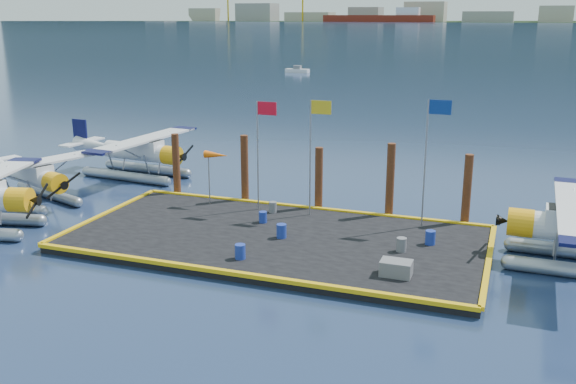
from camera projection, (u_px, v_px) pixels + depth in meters
name	position (u px, v px, depth m)	size (l,w,h in m)	color
ground	(276.00, 243.00, 31.51)	(4000.00, 4000.00, 0.00)	#19284B
dock	(276.00, 240.00, 31.46)	(20.00, 10.00, 0.40)	black
dock_bumpers	(276.00, 234.00, 31.38)	(20.25, 10.25, 0.18)	#E2AF0D
seaplane_b	(33.00, 179.00, 37.81)	(8.93, 9.50, 3.42)	#8E949B
seaplane_c	(140.00, 155.00, 43.76)	(9.44, 10.42, 3.69)	#8E949B
drum_0	(263.00, 217.00, 33.33)	(0.42, 0.42, 0.59)	navy
drum_1	(281.00, 231.00, 31.05)	(0.48, 0.48, 0.68)	navy
drum_2	(401.00, 245.00, 29.26)	(0.46, 0.46, 0.65)	slate
drum_3	(240.00, 252.00, 28.39)	(0.47, 0.47, 0.66)	navy
drum_4	(430.00, 238.00, 30.16)	(0.48, 0.48, 0.67)	navy
drum_5	(273.00, 207.00, 35.02)	(0.42, 0.42, 0.60)	slate
crate	(396.00, 268.00, 26.56)	(1.29, 0.86, 0.65)	slate
flagpole_red	(261.00, 139.00, 34.53)	(1.14, 0.08, 6.00)	gray
flagpole_yellow	(314.00, 140.00, 33.52)	(1.14, 0.08, 6.20)	gray
flagpole_blue	(430.00, 145.00, 31.51)	(1.14, 0.08, 6.50)	gray
windsock	(216.00, 156.00, 35.74)	(1.40, 0.44, 3.12)	gray
piling_0	(176.00, 167.00, 38.65)	(0.44, 0.44, 4.00)	#412112
piling_1	(245.00, 171.00, 37.15)	(0.44, 0.44, 4.20)	#412112
piling_2	(319.00, 181.00, 35.73)	(0.44, 0.44, 3.80)	#412112
piling_3	(390.00, 183.00, 34.36)	(0.44, 0.44, 4.30)	#412112
piling_4	(467.00, 192.00, 33.09)	(0.44, 0.44, 4.00)	#412112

